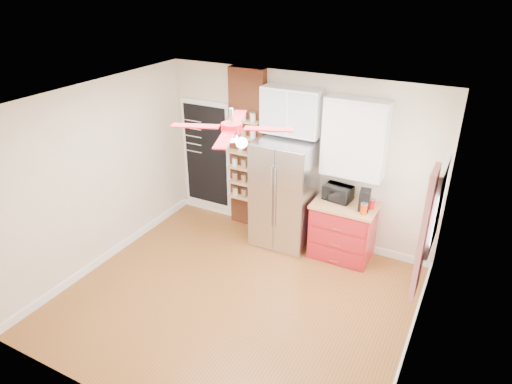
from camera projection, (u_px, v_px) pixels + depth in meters
The scene contains 21 objects.
floor at pixel (236, 299), 6.20m from camera, with size 4.50×4.50×0.00m, color brown.
ceiling at pixel (231, 104), 5.01m from camera, with size 4.50×4.50×0.00m, color white.
wall_back at pixel (297, 158), 7.19m from camera, with size 4.50×0.02×2.70m, color beige.
wall_front at pixel (119, 308), 4.01m from camera, with size 4.50×0.02×2.70m, color beige.
wall_left at pixel (98, 177), 6.54m from camera, with size 0.02×4.00×2.70m, color beige.
wall_right at pixel (424, 261), 4.66m from camera, with size 0.02×4.00×2.70m, color beige.
chalkboard at pixel (207, 155), 7.98m from camera, with size 0.95×0.05×1.95m.
brick_pillar at pixel (248, 151), 7.48m from camera, with size 0.60×0.16×2.70m, color brown.
fridge at pixel (284, 194), 7.13m from camera, with size 0.90×0.70×1.75m, color silver.
upper_glass_cabinet at pixel (292, 111), 6.72m from camera, with size 0.90×0.35×0.70m, color white.
red_cabinet at pixel (343, 230), 6.95m from camera, with size 0.94×0.64×0.90m.
upper_shelf_unit at pixel (355, 138), 6.46m from camera, with size 0.90×0.30×1.15m, color white.
window at pixel (438, 207), 5.30m from camera, with size 0.04×0.75×1.05m, color white.
curtain at pixel (424, 235), 4.93m from camera, with size 0.06×0.40×1.55m, color red.
ceiling_fan at pixel (232, 128), 5.13m from camera, with size 1.40×1.40×0.44m.
toaster_oven at pixel (338, 193), 6.83m from camera, with size 0.41×0.28×0.23m, color black.
coffee_maker at pixel (365, 200), 6.54m from camera, with size 0.15×0.20×0.31m, color black.
canister_left at pixel (364, 209), 6.45m from camera, with size 0.10×0.10×0.15m, color #C5370A.
canister_right at pixel (371, 204), 6.61m from camera, with size 0.11×0.11×0.14m, color red.
pantry_jar_oats at pixel (241, 148), 7.38m from camera, with size 0.09×0.09×0.12m, color beige.
pantry_jar_beans at pixel (250, 150), 7.27m from camera, with size 0.09×0.09×0.14m, color #94824B.
Camera 1 is at (2.53, -4.23, 4.03)m, focal length 32.00 mm.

